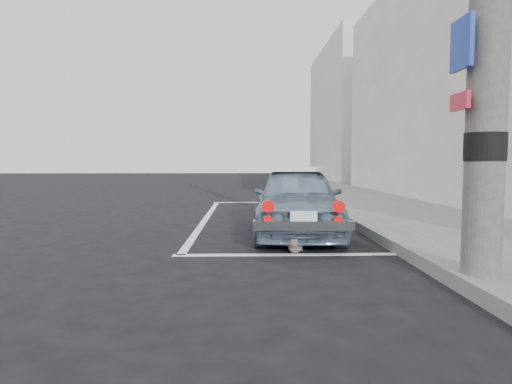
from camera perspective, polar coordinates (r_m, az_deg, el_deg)
ground at (r=5.90m, az=-0.53°, el=-7.38°), size 80.00×80.00×0.00m
sidewalk at (r=8.52m, az=21.34°, el=-3.62°), size 2.80×40.00×0.15m
building_far at (r=26.72m, az=12.68°, el=10.00°), size 3.50×10.00×8.00m
pline_rear at (r=5.44m, az=4.89°, el=-8.33°), size 3.00×0.12×0.01m
pline_front at (r=12.35m, az=1.29°, el=-1.39°), size 3.00×0.12×0.01m
pline_side at (r=8.89m, az=-6.67°, el=-3.52°), size 0.12×7.00×0.01m
retro_coupe at (r=6.89m, az=5.42°, el=-1.01°), size 1.53×3.35×1.11m
cat at (r=5.53m, az=5.26°, el=-7.07°), size 0.25×0.41×0.23m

